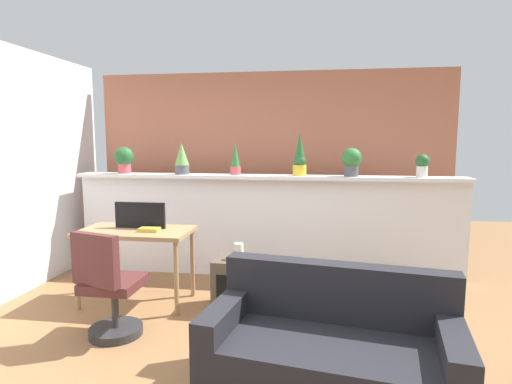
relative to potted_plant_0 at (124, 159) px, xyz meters
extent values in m
plane|color=brown|center=(1.74, -1.97, -1.40)|extent=(12.00, 12.00, 0.00)
cube|color=silver|center=(1.74, 0.03, -0.81)|extent=(4.57, 0.16, 1.18)
cube|color=silver|center=(1.74, -0.01, -0.20)|extent=(4.57, 0.31, 0.04)
cube|color=#AD664C|center=(1.74, 0.63, -0.15)|extent=(4.57, 0.10, 2.50)
cylinder|color=#B7474C|center=(0.00, 0.00, -0.12)|extent=(0.15, 0.15, 0.12)
sphere|color=#235B2D|center=(0.00, 0.00, 0.03)|extent=(0.24, 0.24, 0.24)
cylinder|color=#4C4C51|center=(0.74, -0.02, -0.13)|extent=(0.17, 0.17, 0.11)
cone|color=#669E4C|center=(0.74, -0.02, 0.06)|extent=(0.17, 0.17, 0.26)
cylinder|color=#B7474C|center=(1.39, 0.03, -0.13)|extent=(0.12, 0.12, 0.10)
cone|color=#2D7033|center=(1.39, 0.03, 0.06)|extent=(0.11, 0.11, 0.28)
cylinder|color=gold|center=(2.15, 0.00, -0.12)|extent=(0.16, 0.16, 0.12)
sphere|color=#235B2D|center=(2.15, 0.00, -0.01)|extent=(0.14, 0.14, 0.14)
cone|color=#235B2D|center=(2.15, 0.00, 0.16)|extent=(0.12, 0.12, 0.29)
cylinder|color=#4C4C51|center=(2.73, -0.02, -0.12)|extent=(0.16, 0.16, 0.13)
sphere|color=#2D7033|center=(2.73, -0.02, 0.03)|extent=(0.22, 0.22, 0.22)
cylinder|color=silver|center=(3.50, 0.00, -0.12)|extent=(0.12, 0.12, 0.12)
sphere|color=#235B2D|center=(3.50, 0.00, 0.00)|extent=(0.15, 0.15, 0.15)
cylinder|color=#99754C|center=(0.08, -1.25, -1.05)|extent=(0.04, 0.04, 0.71)
cylinder|color=#99754C|center=(1.08, -1.25, -1.05)|extent=(0.04, 0.04, 0.71)
cylinder|color=#99754C|center=(0.08, -0.75, -1.05)|extent=(0.04, 0.04, 0.71)
cylinder|color=#99754C|center=(1.08, -0.75, -1.05)|extent=(0.04, 0.04, 0.71)
cube|color=#99754C|center=(0.58, -1.00, -0.67)|extent=(1.10, 0.60, 0.04)
cube|color=black|center=(0.60, -0.92, -0.52)|extent=(0.52, 0.04, 0.26)
cylinder|color=#262628|center=(0.71, -1.71, -1.37)|extent=(0.44, 0.44, 0.07)
cylinder|color=#333333|center=(0.71, -1.71, -1.16)|extent=(0.06, 0.06, 0.34)
cube|color=#4C2323|center=(0.71, -1.71, -0.95)|extent=(0.44, 0.44, 0.08)
cube|color=#4C2323|center=(0.65, -1.89, -0.70)|extent=(0.44, 0.19, 0.42)
cube|color=#4C4238|center=(1.59, -0.99, -1.15)|extent=(0.40, 0.40, 0.50)
cube|color=black|center=(1.59, -1.18, -1.15)|extent=(0.28, 0.04, 0.28)
cylinder|color=silver|center=(1.63, -1.02, -0.83)|extent=(0.09, 0.09, 0.15)
cube|color=gold|center=(0.75, -1.06, -0.63)|extent=(0.19, 0.12, 0.04)
cube|color=black|center=(2.46, -2.33, -1.20)|extent=(1.66, 1.00, 0.40)
cube|color=black|center=(2.51, -2.04, -0.80)|extent=(1.57, 0.40, 0.40)
cube|color=black|center=(1.77, -2.22, -0.92)|extent=(0.28, 0.78, 0.16)
cube|color=black|center=(3.15, -2.44, -0.92)|extent=(0.28, 0.78, 0.16)
camera|label=1|loc=(2.37, -4.84, 0.23)|focal=29.30mm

